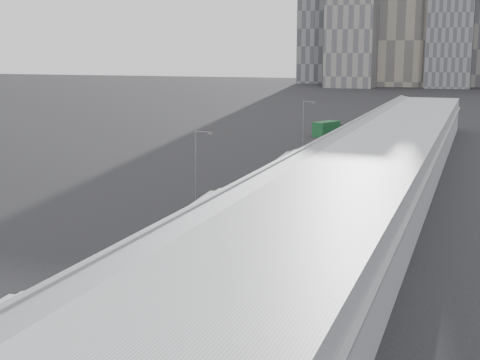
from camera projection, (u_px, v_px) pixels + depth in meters
The scene contains 21 objects.
sidewalk at pixel (333, 205), 73.16m from camera, with size 10.00×170.00×0.12m, color gray.
lane_line at pixel (243, 199), 76.68m from camera, with size 0.12×160.00×0.02m, color gold.
depot at pixel (371, 177), 71.17m from camera, with size 12.45×160.40×7.20m.
bus_1 at pixel (97, 299), 41.42m from camera, with size 3.47×12.83×3.71m.
bus_2 at pixel (202, 230), 56.76m from camera, with size 4.07×13.91×4.01m.
bus_3 at pixel (253, 203), 67.28m from camera, with size 3.89×13.75×3.97m.
bus_4 at pixel (287, 176), 81.37m from camera, with size 3.94×13.97×4.03m.
bus_5 at pixel (315, 160), 94.06m from camera, with size 2.98×13.47×3.92m.
bus_6 at pixel (337, 146), 108.63m from camera, with size 3.23×12.41×3.59m.
bus_7 at pixel (350, 137), 119.71m from camera, with size 3.47×12.62×3.64m.
bus_8 at pixel (368, 129), 131.86m from camera, with size 3.63×13.32×3.85m.
tree_0 at pixel (49, 344), 30.75m from camera, with size 2.43×2.43×4.66m.
tree_1 at pixel (222, 233), 49.66m from camera, with size 1.44×1.44×4.13m.
tree_2 at pixel (312, 174), 75.26m from camera, with size 1.28×1.28×3.74m.
tree_3 at pixel (343, 146), 94.98m from camera, with size 2.70×2.70×4.78m.
tree_4 at pixel (376, 125), 118.60m from camera, with size 1.33×1.33×4.50m.
tree_5 at pixel (389, 114), 140.38m from camera, with size 2.65×2.65×4.92m.
street_lamp_near at pixel (197, 164), 70.73m from camera, with size 2.04×0.22×8.46m.
street_lamp_far at pixel (304, 122), 112.10m from camera, with size 2.04×0.22×8.49m.
shipping_container at pixel (326, 129), 133.10m from camera, with size 2.59×6.10×2.92m, color #154423.
suv at pixel (339, 128), 140.23m from camera, with size 2.47×5.35×1.49m, color black.
Camera 1 is at (23.68, -15.52, 16.69)m, focal length 50.00 mm.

